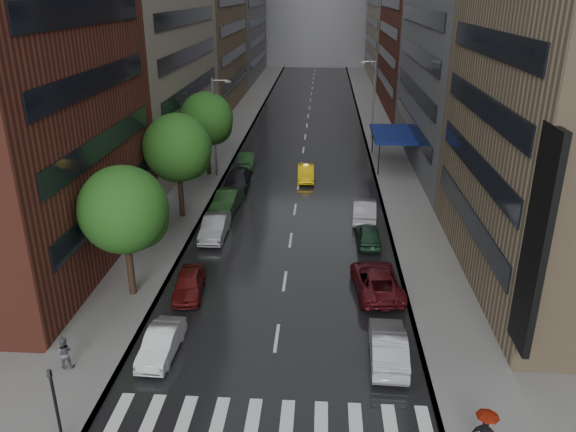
{
  "coord_description": "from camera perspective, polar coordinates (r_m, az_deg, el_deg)",
  "views": [
    {
      "loc": [
        2.09,
        -19.91,
        16.36
      ],
      "look_at": [
        0.0,
        13.11,
        3.0
      ],
      "focal_mm": 35.0,
      "sensor_mm": 36.0,
      "label": 1
    }
  ],
  "objects": [
    {
      "name": "ped_red_umbrella",
      "position": [
        23.27,
        19.42,
        -19.76
      ],
      "size": [
        1.05,
        0.82,
        2.01
      ],
      "color": "black",
      "rests_on": "sidewalk_right"
    },
    {
      "name": "buildings_right",
      "position": [
        77.71,
        14.08,
        20.4
      ],
      "size": [
        8.05,
        109.1,
        36.0
      ],
      "color": "#937A5B",
      "rests_on": "ground"
    },
    {
      "name": "street_lamp_left",
      "position": [
        52.15,
        -7.41,
        9.09
      ],
      "size": [
        1.74,
        0.22,
        9.0
      ],
      "color": "gray",
      "rests_on": "sidewalk_left"
    },
    {
      "name": "parked_cars_right",
      "position": [
        35.12,
        8.68,
        -4.65
      ],
      "size": [
        3.04,
        22.53,
        1.61
      ],
      "color": "#9F9FA4",
      "rests_on": "ground"
    },
    {
      "name": "traffic_light",
      "position": [
        23.53,
        -22.6,
        -16.92
      ],
      "size": [
        0.18,
        0.15,
        3.45
      ],
      "color": "black",
      "rests_on": "sidewalk_left"
    },
    {
      "name": "road",
      "position": [
        71.83,
        1.88,
        8.81
      ],
      "size": [
        14.0,
        140.0,
        0.01
      ],
      "primitive_type": "cube",
      "color": "black",
      "rests_on": "ground"
    },
    {
      "name": "taxi",
      "position": [
        51.93,
        1.82,
        4.41
      ],
      "size": [
        1.63,
        4.26,
        1.38
      ],
      "primitive_type": "imported",
      "rotation": [
        0.0,
        0.0,
        0.04
      ],
      "color": "#E3B30B",
      "rests_on": "ground"
    },
    {
      "name": "tree_mid",
      "position": [
        42.46,
        -11.17,
        6.81
      ],
      "size": [
        5.08,
        5.08,
        8.1
      ],
      "color": "#382619",
      "rests_on": "ground"
    },
    {
      "name": "awning",
      "position": [
        56.9,
        10.58,
        8.17
      ],
      "size": [
        4.0,
        8.0,
        3.12
      ],
      "color": "navy",
      "rests_on": "sidewalk_right"
    },
    {
      "name": "ground",
      "position": [
        25.86,
        -1.92,
        -17.28
      ],
      "size": [
        220.0,
        220.0,
        0.0
      ],
      "primitive_type": "plane",
      "color": "gray",
      "rests_on": "ground"
    },
    {
      "name": "parked_cars_left",
      "position": [
        43.1,
        -6.64,
        0.58
      ],
      "size": [
        2.22,
        35.17,
        1.59
      ],
      "color": "silver",
      "rests_on": "ground"
    },
    {
      "name": "street_lamp_right",
      "position": [
        66.16,
        8.63,
        11.76
      ],
      "size": [
        1.74,
        0.22,
        9.0
      ],
      "color": "gray",
      "rests_on": "sidewalk_right"
    },
    {
      "name": "sidewalk_right",
      "position": [
        72.12,
        9.13,
        8.66
      ],
      "size": [
        4.0,
        140.0,
        0.15
      ],
      "primitive_type": "cube",
      "color": "gray",
      "rests_on": "ground"
    },
    {
      "name": "tree_near",
      "position": [
        31.66,
        -16.36,
        0.6
      ],
      "size": [
        4.86,
        4.86,
        7.74
      ],
      "color": "#382619",
      "rests_on": "ground"
    },
    {
      "name": "crosswalk",
      "position": [
        24.32,
        -1.89,
        -20.25
      ],
      "size": [
        13.15,
        2.8,
        0.01
      ],
      "color": "silver",
      "rests_on": "ground"
    },
    {
      "name": "ped_black_umbrella",
      "position": [
        28.09,
        -21.93,
        -12.0
      ],
      "size": [
        0.96,
        0.98,
        2.09
      ],
      "color": "#545459",
      "rests_on": "sidewalk_left"
    },
    {
      "name": "tree_far",
      "position": [
        52.59,
        -8.31,
        9.72
      ],
      "size": [
        4.94,
        4.94,
        7.88
      ],
      "color": "#382619",
      "rests_on": "ground"
    },
    {
      "name": "sidewalk_left",
      "position": [
        72.64,
        -5.32,
        8.93
      ],
      "size": [
        4.0,
        140.0,
        0.15
      ],
      "primitive_type": "cube",
      "color": "gray",
      "rests_on": "ground"
    }
  ]
}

